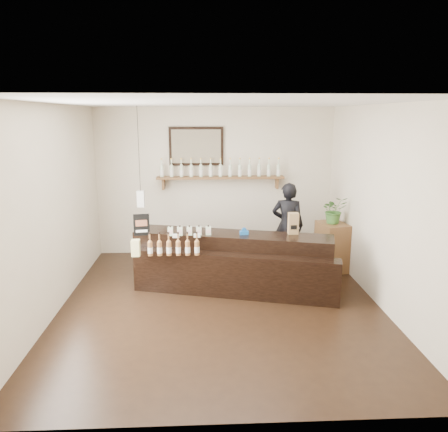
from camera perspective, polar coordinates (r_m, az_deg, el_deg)
name	(u,v)px	position (r m, az deg, el deg)	size (l,w,h in m)	color
ground	(220,304)	(6.39, -0.48, -11.44)	(5.00, 5.00, 0.00)	black
room_shell	(220,187)	(5.89, -0.51, 3.82)	(5.00, 5.00, 5.00)	beige
back_wall_decor	(207,164)	(8.24, -2.18, 6.78)	(2.66, 0.96, 1.69)	brown
counter	(232,264)	(6.79, 1.06, -6.24)	(3.12, 1.59, 1.01)	black
promo_sign	(142,225)	(6.72, -10.72, -1.14)	(0.24, 0.06, 0.33)	black
paper_bag	(293,223)	(6.78, 9.03, -0.96)	(0.15, 0.12, 0.33)	#A1764D
tape_dispenser	(244,232)	(6.69, 2.64, -2.09)	(0.14, 0.07, 0.11)	#175AA7
side_cabinet	(332,247)	(7.83, 13.92, -3.90)	(0.52, 0.65, 0.84)	brown
potted_plant	(334,210)	(7.67, 14.19, 0.78)	(0.42, 0.37, 0.47)	#386829
shopkeeper	(288,220)	(7.72, 8.32, -0.51)	(0.63, 0.41, 1.72)	black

